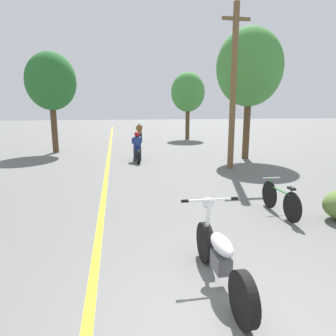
% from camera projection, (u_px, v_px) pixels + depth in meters
% --- Properties ---
extents(lane_stripe_center, '(0.14, 48.00, 0.01)m').
position_uv_depth(lane_stripe_center, '(109.00, 156.00, 15.48)').
color(lane_stripe_center, yellow).
rests_on(lane_stripe_center, ground).
extents(utility_pole, '(1.10, 0.24, 6.33)m').
position_uv_depth(utility_pole, '(233.00, 87.00, 11.68)').
color(utility_pole, brown).
rests_on(utility_pole, ground).
extents(roadside_tree_right_near, '(3.12, 2.81, 6.09)m').
position_uv_depth(roadside_tree_right_near, '(250.00, 68.00, 13.93)').
color(roadside_tree_right_near, '#513A23').
rests_on(roadside_tree_right_near, ground).
extents(roadside_tree_right_far, '(2.63, 2.36, 5.15)m').
position_uv_depth(roadside_tree_right_far, '(188.00, 93.00, 23.25)').
color(roadside_tree_right_far, '#513A23').
rests_on(roadside_tree_right_far, ground).
extents(roadside_tree_left, '(2.65, 2.38, 5.35)m').
position_uv_depth(roadside_tree_left, '(51.00, 82.00, 15.94)').
color(roadside_tree_left, '#513A23').
rests_on(roadside_tree_left, ground).
extents(motorcycle_foreground, '(0.89, 2.14, 1.12)m').
position_uv_depth(motorcycle_foreground, '(220.00, 257.00, 4.14)').
color(motorcycle_foreground, black).
rests_on(motorcycle_foreground, ground).
extents(motorcycle_rider_lead, '(0.50, 2.08, 1.37)m').
position_uv_depth(motorcycle_rider_lead, '(137.00, 150.00, 13.97)').
color(motorcycle_rider_lead, black).
rests_on(motorcycle_rider_lead, ground).
extents(motorcycle_rider_far, '(0.50, 2.04, 1.38)m').
position_uv_depth(motorcycle_rider_far, '(139.00, 134.00, 22.42)').
color(motorcycle_rider_far, black).
rests_on(motorcycle_rider_far, ground).
extents(bicycle_parked, '(0.44, 1.67, 0.79)m').
position_uv_depth(bicycle_parked, '(280.00, 199.00, 6.95)').
color(bicycle_parked, black).
rests_on(bicycle_parked, ground).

